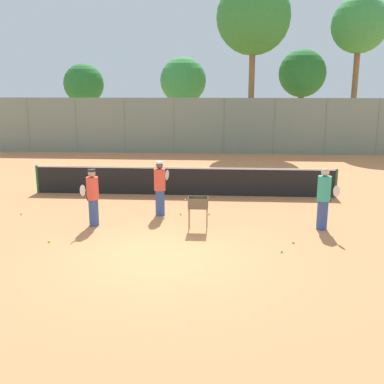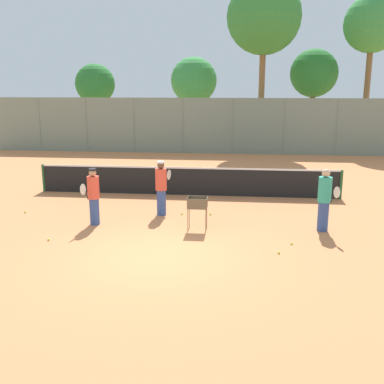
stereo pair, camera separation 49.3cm
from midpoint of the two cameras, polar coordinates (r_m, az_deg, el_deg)
name	(u,v)px [view 2 (the right image)]	position (r m, az deg, el deg)	size (l,w,h in m)	color
ground_plane	(157,256)	(11.07, -3.13, -8.11)	(80.00, 80.00, 0.00)	#D37F4C
tennis_net	(187,181)	(16.87, 0.22, 1.46)	(11.37, 0.10, 1.07)	#26592D
back_fence	(208,126)	(27.25, 2.54, 8.38)	(27.17, 0.08, 3.31)	gray
tree_0	(194,82)	(32.25, 0.68, 13.85)	(3.21, 3.21, 5.96)	brown
tree_1	(372,25)	(31.74, 22.38, 18.99)	(3.51, 3.51, 9.50)	brown
tree_2	(314,74)	(32.54, 15.65, 14.23)	(3.21, 3.21, 6.44)	brown
tree_3	(264,17)	(29.35, 9.64, 21.03)	(4.51, 4.51, 10.32)	brown
tree_4	(95,85)	(32.06, -11.76, 13.15)	(2.68, 2.68, 5.47)	brown
player_white_outfit	(161,187)	(14.23, -2.93, 0.60)	(0.43, 0.88, 1.74)	#334C8C
player_red_cap	(324,199)	(13.23, 17.49, -0.92)	(0.50, 0.88, 1.79)	#334C8C
player_yellow_shirt	(94,196)	(13.48, -11.38, -0.48)	(0.37, 0.89, 1.69)	#334C8C
ball_cart	(197,205)	(12.75, 1.79, -1.70)	(0.56, 0.41, 0.96)	brown
tennis_ball_0	(279,252)	(11.43, 12.19, -7.52)	(0.07, 0.07, 0.07)	#D1E54C
tennis_ball_1	(188,200)	(16.15, 0.41, -0.99)	(0.07, 0.07, 0.07)	#D1E54C
tennis_ball_2	(292,243)	(12.12, 13.70, -6.37)	(0.07, 0.07, 0.07)	#D1E54C
tennis_ball_3	(210,214)	(14.41, 3.33, -2.82)	(0.07, 0.07, 0.07)	#D1E54C
tennis_ball_4	(49,239)	(12.60, -16.69, -5.80)	(0.07, 0.07, 0.07)	#D1E54C
tennis_ball_5	(182,214)	(14.41, -0.31, -2.79)	(0.07, 0.07, 0.07)	#D1E54C
tennis_ball_6	(94,218)	(14.22, -11.42, -3.28)	(0.07, 0.07, 0.07)	#D1E54C
tennis_ball_7	(25,212)	(15.50, -19.60, -2.42)	(0.07, 0.07, 0.07)	#D1E54C
parked_car	(273,135)	(31.84, 10.73, 7.09)	(4.20, 1.70, 1.60)	#232328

